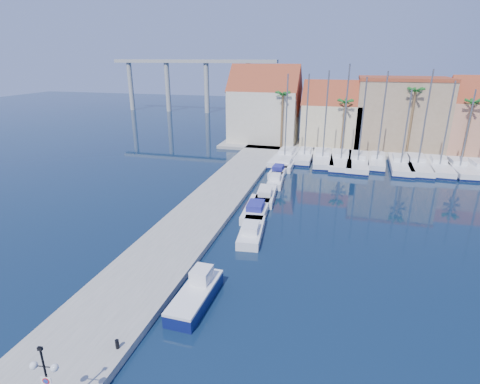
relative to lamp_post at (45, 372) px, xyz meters
name	(u,v)px	position (x,y,z in m)	size (l,w,h in m)	color
ground	(266,298)	(7.00, 11.27, -2.92)	(260.00, 260.00, 0.00)	black
quay_west	(208,207)	(-2.00, 24.77, -2.67)	(6.00, 77.00, 0.50)	gray
shore_north	(377,147)	(17.00, 59.27, -2.67)	(54.00, 16.00, 0.50)	gray
lamp_post	(45,372)	(0.00, 0.00, 0.00)	(1.25, 0.45, 3.69)	black
bollard	(117,344)	(0.40, 4.21, -2.16)	(0.21, 0.21, 0.52)	black
fishing_boat	(196,293)	(2.72, 9.69, -2.28)	(2.01, 5.60, 1.94)	#0D1650
motorboat_west_0	(251,231)	(3.91, 19.84, -2.41)	(2.48, 6.04, 1.40)	white
motorboat_west_1	(256,209)	(3.17, 25.06, -2.41)	(2.57, 6.94, 1.40)	white
motorboat_west_2	(266,195)	(3.28, 29.20, -2.41)	(2.47, 6.24, 1.40)	white
motorboat_west_3	(276,180)	(3.41, 34.88, -2.41)	(2.07, 5.44, 1.40)	white
motorboat_west_4	(279,171)	(3.06, 39.13, -2.41)	(2.05, 5.89, 1.40)	white
motorboat_west_5	(286,163)	(3.42, 43.26, -2.41)	(2.49, 7.44, 1.40)	white
motorboat_west_6	(290,153)	(3.18, 49.55, -2.41)	(2.61, 6.53, 1.40)	white
sailboat_0	(286,157)	(2.83, 46.60, -2.35)	(3.67, 11.69, 12.86)	white
sailboat_1	(305,156)	(5.63, 47.86, -2.31)	(2.43, 9.03, 12.84)	white
sailboat_2	(322,158)	(8.37, 47.37, -2.34)	(3.81, 11.27, 13.34)	white
sailboat_3	(341,160)	(11.12, 46.97, -2.34)	(3.15, 11.74, 14.24)	white
sailboat_4	(358,162)	(13.54, 46.66, -2.36)	(3.48, 11.67, 12.57)	white
sailboat_5	(377,161)	(16.25, 47.72, -2.31)	(3.07, 9.19, 13.31)	white
sailboat_6	(400,164)	(19.40, 46.80, -2.37)	(3.30, 11.08, 11.02)	white
sailboat_7	(417,164)	(21.71, 47.40, -2.35)	(3.34, 11.67, 13.62)	white
sailboat_8	(439,166)	(24.57, 47.32, -2.35)	(3.33, 10.68, 12.19)	white
sailboat_9	(458,167)	(27.01, 47.16, -2.35)	(3.27, 10.21, 11.17)	white
building_0	(265,107)	(-3.00, 58.27, 3.60)	(12.30, 9.00, 13.50)	beige
building_1	(332,117)	(9.00, 58.27, 2.37)	(10.30, 8.00, 11.00)	#CBB88F
building_2	(400,113)	(20.00, 59.27, 3.34)	(14.20, 10.20, 11.50)	#987C5D
palm_0	(283,96)	(1.00, 53.27, 6.16)	(2.60, 2.60, 10.15)	brown
palm_1	(345,104)	(11.00, 53.27, 5.21)	(2.60, 2.60, 9.15)	brown
palm_2	(415,93)	(21.00, 53.27, 7.10)	(2.60, 2.60, 11.15)	brown
palm_3	(473,104)	(29.00, 53.27, 5.69)	(2.60, 2.60, 9.65)	brown
viaduct	(189,75)	(-32.07, 93.27, 7.33)	(48.00, 2.20, 14.45)	#9E9E99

